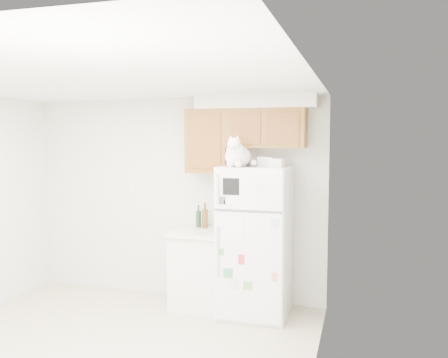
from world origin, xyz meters
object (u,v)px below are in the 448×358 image
at_px(cat, 237,155).
at_px(refrigerator, 255,241).
at_px(base_counter, 200,268).
at_px(storage_box_front, 276,163).
at_px(storage_box_back, 266,161).
at_px(bottle_amber, 205,215).
at_px(bottle_green, 198,216).

bearing_deg(cat, refrigerator, 54.87).
bearing_deg(base_counter, storage_box_front, -9.96).
relative_size(storage_box_back, bottle_amber, 0.58).
bearing_deg(bottle_green, storage_box_front, -18.65).
bearing_deg(cat, storage_box_back, 48.59).
distance_m(storage_box_back, bottle_green, 1.13).
bearing_deg(refrigerator, cat, -125.13).
height_order(refrigerator, bottle_green, refrigerator).
distance_m(base_counter, bottle_amber, 0.63).
bearing_deg(storage_box_back, bottle_green, 177.45).
relative_size(storage_box_front, bottle_green, 0.54).
xyz_separation_m(base_counter, storage_box_back, (0.80, 0.01, 1.29)).
xyz_separation_m(bottle_green, bottle_amber, (0.10, -0.04, 0.02)).
bearing_deg(storage_box_front, storage_box_back, 139.85).
bearing_deg(storage_box_back, bottle_amber, 178.63).
bearing_deg(bottle_green, storage_box_back, -11.05).
bearing_deg(storage_box_back, base_counter, -170.98).
bearing_deg(cat, bottle_amber, 139.94).
xyz_separation_m(cat, bottle_green, (-0.61, 0.47, -0.77)).
relative_size(refrigerator, cat, 3.45).
height_order(storage_box_front, bottle_green, storage_box_front).
distance_m(refrigerator, storage_box_back, 0.91).
relative_size(refrigerator, storage_box_front, 11.33).
distance_m(bottle_green, bottle_amber, 0.10).
height_order(refrigerator, storage_box_front, storage_box_front).
bearing_deg(bottle_amber, base_counter, -98.11).
bearing_deg(cat, base_counter, 151.50).
distance_m(base_counter, storage_box_back, 1.52).
distance_m(base_counter, cat, 1.50).
xyz_separation_m(cat, storage_box_back, (0.26, 0.30, -0.08)).
bearing_deg(cat, storage_box_front, 17.13).
xyz_separation_m(cat, storage_box_front, (0.41, 0.13, -0.08)).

